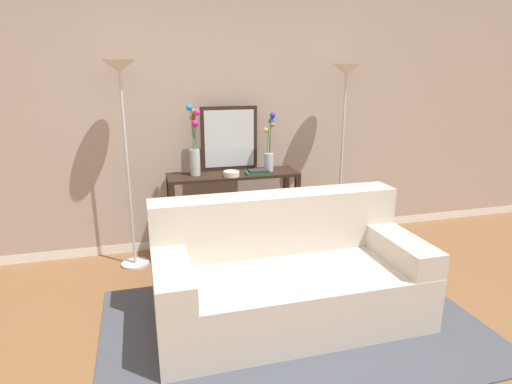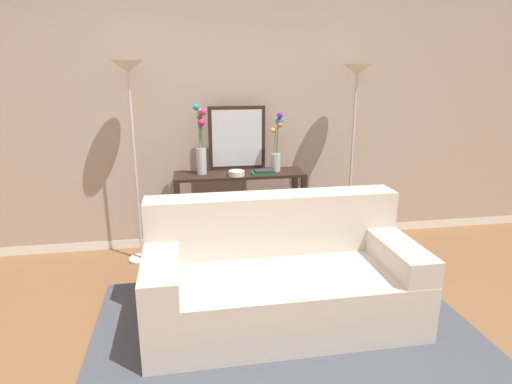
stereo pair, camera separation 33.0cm
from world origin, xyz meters
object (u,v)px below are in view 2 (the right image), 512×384
Objects in this scene: fruit_bowl at (237,173)px; console_table at (240,199)px; couch at (280,279)px; wall_mirror at (237,138)px; floor_lamp_left at (131,107)px; book_row_under_console at (212,249)px; vase_short_flowers at (277,148)px; vase_tall_flowers at (201,147)px; book_stack at (263,172)px; floor_lamp_right at (355,106)px.

console_table is at bearing 70.25° from fruit_bowl.
couch is 1.61m from wall_mirror.
book_row_under_console is (0.68, 0.00, -1.41)m from floor_lamp_left.
console_table is 1.32m from floor_lamp_left.
console_table is 2.20× the size of vase_short_flowers.
floor_lamp_left is at bearing -179.36° from vase_short_flowers.
floor_lamp_left is 0.71m from vase_tall_flowers.
vase_short_flowers is (0.37, 0.01, 0.49)m from console_table.
book_stack is at bearing -50.05° from wall_mirror.
vase_short_flowers is at bearing 79.02° from couch.
vase_short_flowers is (0.37, -0.15, -0.08)m from wall_mirror.
wall_mirror is 0.40m from fruit_bowl.
fruit_bowl is at bearing -162.19° from vase_short_flowers.
couch is 1.23m from fruit_bowl.
fruit_bowl reaches higher than book_stack.
floor_lamp_left is 2.10m from floor_lamp_right.
fruit_bowl is at bearing -109.75° from console_table.
couch is 1.24m from book_stack.
wall_mirror is 0.39m from vase_tall_flowers.
vase_tall_flowers reaches higher than console_table.
book_row_under_console is at bearing 168.92° from book_stack.
couch is 8.79× the size of book_stack.
vase_tall_flowers reaches higher than fruit_bowl.
couch is at bearing -100.98° from vase_short_flowers.
console_table is 0.67× the size of floor_lamp_left.
book_row_under_console is at bearing 109.03° from couch.
floor_lamp_left is 1.01× the size of floor_lamp_right.
wall_mirror reaches higher than couch.
couch is 1.45m from vase_short_flowers.
wall_mirror is (-1.13, 0.16, -0.30)m from floor_lamp_right.
vase_short_flowers is 1.20m from book_row_under_console.
fruit_bowl is at bearing 99.05° from couch.
book_stack is at bearing -174.11° from floor_lamp_right.
floor_lamp_right is at bearing 5.66° from fruit_bowl.
fruit_bowl is at bearing -26.35° from book_row_under_console.
vase_tall_flowers is (0.61, 0.02, -0.37)m from floor_lamp_left.
floor_lamp_left is 1.57m from book_row_under_console.
couch is 1.03× the size of floor_lamp_left.
book_stack is (0.26, 0.02, -0.01)m from fruit_bowl.
floor_lamp_left reaches higher than vase_short_flowers.
console_table is at bearing -178.27° from vase_short_flowers.
wall_mirror is at bearing 80.90° from fruit_bowl.
book_stack is at bearing -11.08° from book_row_under_console.
floor_lamp_right reaches higher than console_table.
book_row_under_console is (0.07, -0.01, -1.04)m from vase_tall_flowers.
console_table is at bearing 0.00° from book_row_under_console.
couch reaches higher than console_table.
console_table is 0.59m from wall_mirror.
floor_lamp_left is at bearing -178.22° from vase_tall_flowers.
fruit_bowl is (0.31, -0.14, -0.24)m from vase_tall_flowers.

